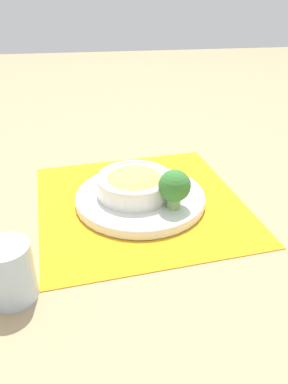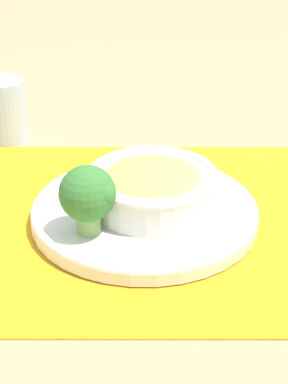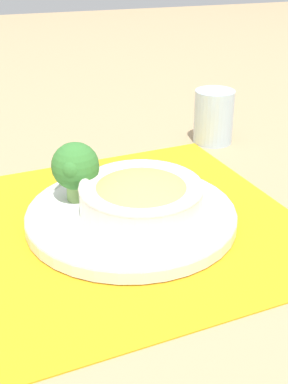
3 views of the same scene
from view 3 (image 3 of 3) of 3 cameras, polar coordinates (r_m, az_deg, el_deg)
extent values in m
plane|color=tan|center=(0.75, -1.36, -3.47)|extent=(4.00, 4.00, 0.00)
cube|color=orange|center=(0.75, -1.36, -3.34)|extent=(0.51, 0.50, 0.00)
cylinder|color=white|center=(0.74, -1.37, -2.67)|extent=(0.29, 0.29, 0.02)
torus|color=white|center=(0.74, -1.38, -2.13)|extent=(0.29, 0.29, 0.01)
cylinder|color=silver|center=(0.73, -0.30, -0.89)|extent=(0.17, 0.17, 0.04)
torus|color=silver|center=(0.72, -0.30, 0.59)|extent=(0.17, 0.17, 0.01)
ellipsoid|color=#E0B75B|center=(0.72, -0.30, -0.15)|extent=(0.14, 0.14, 0.05)
cylinder|color=#84AD5B|center=(0.77, -7.17, 0.14)|extent=(0.03, 0.03, 0.03)
sphere|color=#387A33|center=(0.76, -7.34, 2.78)|extent=(0.07, 0.07, 0.07)
sphere|color=#387A33|center=(0.74, -7.73, 2.50)|extent=(0.03, 0.03, 0.03)
sphere|color=#387A33|center=(0.77, -7.10, 3.57)|extent=(0.03, 0.03, 0.03)
cylinder|color=orange|center=(0.69, -2.47, -3.96)|extent=(0.04, 0.04, 0.01)
cylinder|color=orange|center=(0.69, -1.55, -4.02)|extent=(0.04, 0.04, 0.01)
cylinder|color=silver|center=(1.03, 7.45, 7.97)|extent=(0.07, 0.07, 0.10)
cylinder|color=silver|center=(1.03, 7.39, 7.01)|extent=(0.06, 0.06, 0.06)
camera|label=1|loc=(1.37, -6.91, 29.54)|focal=35.00mm
camera|label=2|loc=(0.76, -66.12, 16.23)|focal=60.00mm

